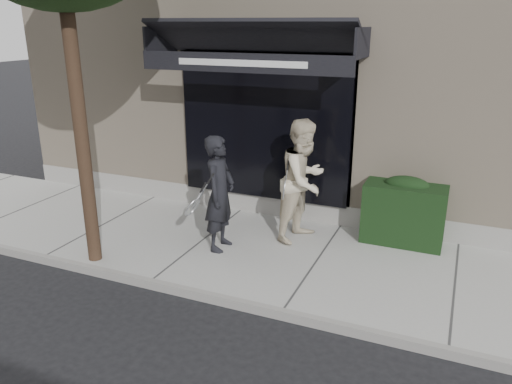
% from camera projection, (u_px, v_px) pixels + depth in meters
% --- Properties ---
extents(ground, '(80.00, 80.00, 0.00)m').
position_uv_depth(ground, '(317.00, 267.00, 7.76)').
color(ground, black).
rests_on(ground, ground).
extents(sidewalk, '(20.00, 3.00, 0.12)m').
position_uv_depth(sidewalk, '(317.00, 264.00, 7.74)').
color(sidewalk, '#A2A19C').
rests_on(sidewalk, ground).
extents(curb, '(20.00, 0.10, 0.14)m').
position_uv_depth(curb, '(283.00, 314.00, 6.39)').
color(curb, gray).
rests_on(curb, ground).
extents(building_facade, '(14.30, 8.04, 5.64)m').
position_uv_depth(building_facade, '(384.00, 63.00, 11.20)').
color(building_facade, '#C8B499').
rests_on(building_facade, ground).
extents(hedge, '(1.30, 0.70, 1.14)m').
position_uv_depth(hedge, '(404.00, 211.00, 8.23)').
color(hedge, black).
rests_on(hedge, sidewalk).
extents(pedestrian_front, '(0.70, 0.80, 1.86)m').
position_uv_depth(pedestrian_front, '(220.00, 194.00, 7.86)').
color(pedestrian_front, black).
rests_on(pedestrian_front, sidewalk).
extents(pedestrian_back, '(1.03, 1.18, 2.04)m').
position_uv_depth(pedestrian_back, '(304.00, 180.00, 8.21)').
color(pedestrian_back, beige).
rests_on(pedestrian_back, sidewalk).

